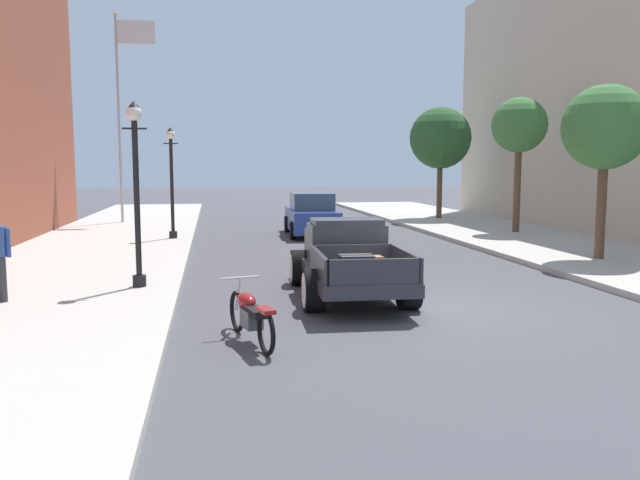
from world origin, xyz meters
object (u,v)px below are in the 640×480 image
object	(u,v)px
motorcycle_parked	(251,314)
car_background_blue	(312,216)
hotrod_truck_gunmetal	(347,258)
street_lamp_near	(136,180)
flagpole	(124,95)
street_tree_second	(519,126)
street_lamp_far	(172,174)
street_tree_third	(440,138)
street_tree_nearest	(605,128)

from	to	relation	value
motorcycle_parked	car_background_blue	xyz separation A→B (m)	(3.21, 14.77, 0.33)
hotrod_truck_gunmetal	car_background_blue	distance (m)	11.36
street_lamp_near	flagpole	xyz separation A→B (m)	(-2.24, 16.14, 3.39)
street_lamp_near	flagpole	distance (m)	16.64
street_lamp_near	street_tree_second	world-z (taller)	street_tree_second
hotrod_truck_gunmetal	street_lamp_near	bearing A→B (deg)	170.38
motorcycle_parked	street_tree_second	world-z (taller)	street_tree_second
street_lamp_near	street_lamp_far	size ratio (longest dim) A/B	1.00
street_lamp_near	flagpole	size ratio (longest dim) A/B	0.42
flagpole	street_tree_third	size ratio (longest dim) A/B	1.72
street_tree_second	car_background_blue	bearing A→B (deg)	169.90
motorcycle_parked	street_tree_nearest	bearing A→B (deg)	32.74
street_lamp_near	street_tree_third	distance (m)	20.29
motorcycle_parked	street_lamp_near	distance (m)	5.07
hotrod_truck_gunmetal	car_background_blue	xyz separation A→B (m)	(1.00, 11.31, 0.01)
car_background_blue	hotrod_truck_gunmetal	bearing A→B (deg)	-95.03
car_background_blue	flagpole	bearing A→B (deg)	143.63
street_lamp_far	street_tree_nearest	distance (m)	13.80
street_tree_second	street_tree_nearest	bearing A→B (deg)	-98.41
street_lamp_far	street_tree_second	xyz separation A→B (m)	(12.88, 0.04, 1.76)
car_background_blue	street_tree_nearest	xyz separation A→B (m)	(6.70, -8.39, 2.91)
flagpole	street_tree_nearest	xyz separation A→B (m)	(14.25, -13.95, -2.09)
car_background_blue	street_lamp_near	bearing A→B (deg)	-116.62
street_lamp_near	street_lamp_far	distance (m)	9.16
hotrod_truck_gunmetal	car_background_blue	size ratio (longest dim) A/B	1.14
car_background_blue	motorcycle_parked	bearing A→B (deg)	-102.28
flagpole	street_tree_second	world-z (taller)	flagpole
hotrod_truck_gunmetal	street_tree_second	distance (m)	13.66
flagpole	street_lamp_near	bearing A→B (deg)	-82.10
motorcycle_parked	car_background_blue	distance (m)	15.12
hotrod_truck_gunmetal	street_tree_second	bearing A→B (deg)	48.68
hotrod_truck_gunmetal	street_tree_third	distance (m)	18.84
street_lamp_near	street_tree_nearest	size ratio (longest dim) A/B	0.82
street_tree_third	hotrod_truck_gunmetal	bearing A→B (deg)	-115.85
car_background_blue	flagpole	world-z (taller)	flagpole
car_background_blue	street_tree_third	xyz separation A→B (m)	(7.10, 5.39, 3.21)
street_lamp_far	street_tree_third	size ratio (longest dim) A/B	0.72
street_lamp_far	motorcycle_parked	bearing A→B (deg)	-81.80
street_lamp_far	street_tree_nearest	bearing A→B (deg)	-30.48
street_tree_third	street_tree_nearest	bearing A→B (deg)	-91.65
street_lamp_far	street_tree_second	distance (m)	13.00
flagpole	street_tree_second	size ratio (longest dim) A/B	1.80
street_tree_third	street_lamp_far	bearing A→B (deg)	-150.88
hotrod_truck_gunmetal	flagpole	size ratio (longest dim) A/B	0.54
street_lamp_near	street_tree_nearest	world-z (taller)	street_tree_nearest
hotrod_truck_gunmetal	street_lamp_near	distance (m)	4.66
car_background_blue	street_tree_third	size ratio (longest dim) A/B	0.82
street_lamp_near	flagpole	bearing A→B (deg)	97.90
street_lamp_near	street_tree_nearest	bearing A→B (deg)	10.34
car_background_blue	street_lamp_near	size ratio (longest dim) A/B	1.13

